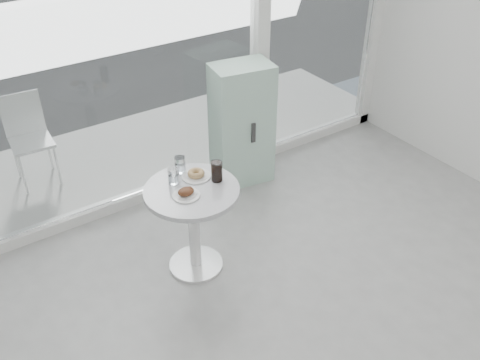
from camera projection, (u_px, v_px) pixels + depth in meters
storefront at (180, 12)px, 4.46m from camera, size 5.00×0.14×3.00m
main_table at (193, 212)px, 4.09m from camera, size 0.72×0.72×0.77m
patio_deck at (149, 148)px, 5.92m from camera, size 5.60×1.60×0.05m
mint_cabinet at (242, 125)px, 5.14m from camera, size 0.62×0.46×1.21m
patio_chair at (28, 133)px, 5.12m from camera, size 0.40×0.40×0.88m
plate_fritter at (186, 193)px, 3.88m from camera, size 0.20×0.20×0.07m
plate_donut at (196, 175)px, 4.09m from camera, size 0.23×0.23×0.05m
water_tumbler_a at (173, 177)px, 4.00m from camera, size 0.08×0.08×0.13m
water_tumbler_b at (180, 166)px, 4.12m from camera, size 0.08×0.08×0.13m
cola_glass at (217, 172)px, 4.02m from camera, size 0.09×0.09×0.16m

